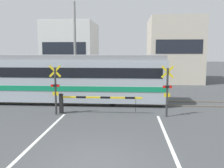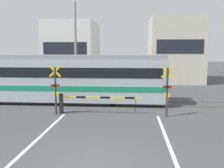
# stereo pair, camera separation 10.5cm
# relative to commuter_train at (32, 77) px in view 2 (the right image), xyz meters

# --- Properties ---
(ground_plane) EXTENTS (160.00, 160.00, 0.00)m
(ground_plane) POSITION_rel_commuter_train_xyz_m (5.73, -9.10, -1.75)
(ground_plane) COLOR #444749
(rail_track_near) EXTENTS (50.00, 0.10, 0.08)m
(rail_track_near) POSITION_rel_commuter_train_xyz_m (5.73, -0.72, -1.71)
(rail_track_near) COLOR #6B6051
(rail_track_near) RESTS_ON ground_plane
(rail_track_far) EXTENTS (50.00, 0.10, 0.08)m
(rail_track_far) POSITION_rel_commuter_train_xyz_m (5.73, 0.72, -1.71)
(rail_track_far) COLOR #6B6051
(rail_track_far) RESTS_ON ground_plane
(road_stripe_left) EXTENTS (0.14, 9.83, 0.01)m
(road_stripe_left) POSITION_rel_commuter_train_xyz_m (3.13, -8.19, -1.75)
(road_stripe_left) COLOR white
(road_stripe_left) RESTS_ON ground_plane
(road_stripe_right) EXTENTS (0.14, 9.83, 0.01)m
(road_stripe_right) POSITION_rel_commuter_train_xyz_m (8.33, -8.19, -1.75)
(road_stripe_right) COLOR white
(road_stripe_right) RESTS_ON ground_plane
(commuter_train) EXTENTS (18.33, 2.72, 3.28)m
(commuter_train) POSITION_rel_commuter_train_xyz_m (0.00, 0.00, 0.00)
(commuter_train) COLOR #ADB7C1
(commuter_train) RESTS_ON ground_plane
(crossing_barrier_near) EXTENTS (4.71, 0.20, 1.12)m
(crossing_barrier_near) POSITION_rel_commuter_train_xyz_m (4.21, -2.97, -0.99)
(crossing_barrier_near) COLOR black
(crossing_barrier_near) RESTS_ON ground_plane
(crossing_barrier_far) EXTENTS (4.71, 0.20, 1.12)m
(crossing_barrier_far) POSITION_rel_commuter_train_xyz_m (7.26, 2.60, -0.99)
(crossing_barrier_far) COLOR black
(crossing_barrier_far) RESTS_ON ground_plane
(crossing_signal_left) EXTENTS (0.68, 0.15, 2.77)m
(crossing_signal_left) POSITION_rel_commuter_train_xyz_m (2.68, -3.32, -0.23)
(crossing_signal_left) COLOR #333333
(crossing_signal_left) RESTS_ON ground_plane
(crossing_signal_right) EXTENTS (0.68, 0.15, 2.77)m
(crossing_signal_right) POSITION_rel_commuter_train_xyz_m (8.78, -3.32, -0.23)
(crossing_signal_right) COLOR #333333
(crossing_signal_right) RESTS_ON ground_plane
(pedestrian) EXTENTS (0.38, 0.22, 1.59)m
(pedestrian) POSITION_rel_commuter_train_xyz_m (5.06, 4.91, -0.85)
(pedestrian) COLOR brown
(pedestrian) RESTS_ON ground_plane
(building_left_of_street) EXTENTS (5.61, 7.33, 6.90)m
(building_left_of_street) POSITION_rel_commuter_train_xyz_m (-0.27, 13.27, 1.70)
(building_left_of_street) COLOR white
(building_left_of_street) RESTS_ON ground_plane
(building_right_of_street) EXTENTS (5.69, 7.33, 7.26)m
(building_right_of_street) POSITION_rel_commuter_train_xyz_m (11.78, 13.27, 1.88)
(building_right_of_street) COLOR beige
(building_right_of_street) RESTS_ON ground_plane
(utility_pole_streetside) EXTENTS (0.22, 0.22, 7.77)m
(utility_pole_streetside) POSITION_rel_commuter_train_xyz_m (1.93, 5.10, 2.13)
(utility_pole_streetside) COLOR gray
(utility_pole_streetside) RESTS_ON ground_plane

